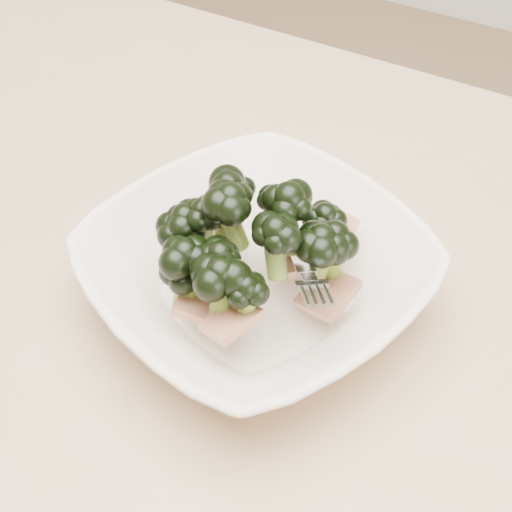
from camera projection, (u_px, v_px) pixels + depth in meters
name	position (u px, v px, depth m)	size (l,w,h in m)	color
dining_table	(197.00, 352.00, 0.66)	(1.20, 0.80, 0.75)	tan
broccoli_dish	(254.00, 266.00, 0.55)	(0.32, 0.32, 0.12)	beige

